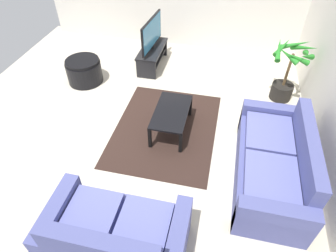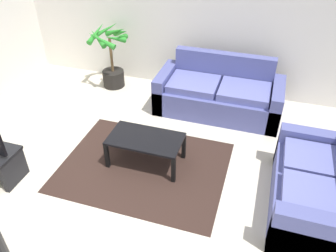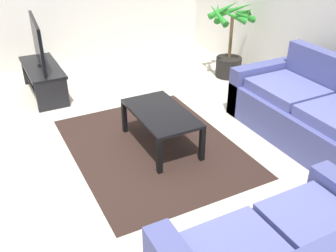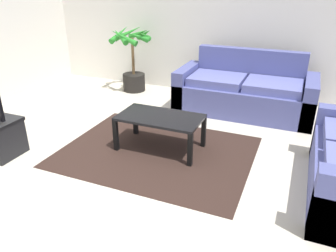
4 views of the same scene
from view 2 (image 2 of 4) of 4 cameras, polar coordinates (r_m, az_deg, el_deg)
ground_plane at (r=4.34m, az=-8.45°, el=-11.39°), size 6.60×6.60×0.00m
wall_back at (r=6.06m, az=2.80°, el=18.35°), size 6.00×0.06×2.70m
couch_main at (r=5.69m, az=8.50°, el=5.19°), size 2.01×0.90×0.90m
couch_loveseat at (r=4.29m, az=23.74°, el=-9.80°), size 0.90×1.58×0.90m
coffee_table at (r=4.51m, az=-3.79°, el=-2.57°), size 0.98×0.54×0.42m
area_rug at (r=4.67m, az=-4.06°, el=-6.77°), size 2.20×1.70×0.01m
potted_palm at (r=6.39m, az=-9.46°, el=10.85°), size 0.76×0.76×1.13m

